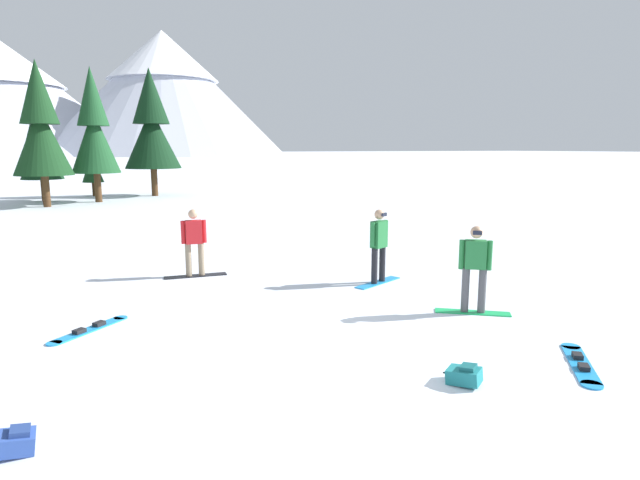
% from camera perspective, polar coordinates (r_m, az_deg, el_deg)
% --- Properties ---
extents(ground_plane, '(800.00, 800.00, 0.00)m').
position_cam_1_polar(ground_plane, '(8.62, 1.23, -12.14)').
color(ground_plane, silver).
extents(snowboarder_foreground, '(1.34, 1.08, 1.75)m').
position_cam_1_polar(snowboarder_foreground, '(10.77, 16.39, -2.85)').
color(snowboarder_foreground, '#19B259').
rests_on(snowboarder_foreground, ground_plane).
extents(snowboarder_midground, '(1.48, 0.84, 1.80)m').
position_cam_1_polar(snowboarder_midground, '(12.71, 6.37, -0.46)').
color(snowboarder_midground, '#1E8CD8').
rests_on(snowboarder_midground, ground_plane).
extents(snowboarder_background, '(1.58, 0.44, 1.72)m').
position_cam_1_polar(snowboarder_background, '(13.69, -13.45, -0.14)').
color(snowboarder_background, black).
rests_on(snowboarder_background, ground_plane).
extents(loose_snowboard_near_left, '(1.48, 1.31, 0.09)m').
position_cam_1_polar(loose_snowboard_near_left, '(10.47, -23.64, -8.82)').
color(loose_snowboard_near_left, '#1E8CD8').
rests_on(loose_snowboard_near_left, ground_plane).
extents(loose_snowboard_far_spare, '(1.36, 1.55, 0.09)m').
position_cam_1_polar(loose_snowboard_far_spare, '(9.09, 26.32, -11.88)').
color(loose_snowboard_far_spare, '#1E8CD8').
rests_on(loose_snowboard_far_spare, ground_plane).
extents(backpack_blue, '(0.53, 0.33, 0.29)m').
position_cam_1_polar(backpack_blue, '(6.87, -30.26, -18.33)').
color(backpack_blue, '#2D4C9E').
rests_on(backpack_blue, ground_plane).
extents(backpack_teal, '(0.52, 0.56, 0.30)m').
position_cam_1_polar(backpack_teal, '(7.81, 15.33, -13.89)').
color(backpack_teal, '#1E7A7F').
rests_on(backpack_teal, ground_plane).
extents(pine_tree_tall, '(3.06, 3.06, 7.90)m').
position_cam_1_polar(pine_tree_tall, '(32.84, -27.98, 10.68)').
color(pine_tree_tall, '#472D19').
rests_on(pine_tree_tall, ground_plane).
extents(pine_tree_slender, '(2.44, 2.44, 6.06)m').
position_cam_1_polar(pine_tree_slender, '(36.58, -28.02, 8.91)').
color(pine_tree_slender, '#472D19').
rests_on(pine_tree_slender, ground_plane).
extents(pine_tree_short, '(1.38, 1.38, 4.24)m').
position_cam_1_polar(pine_tree_short, '(38.89, -23.43, 7.77)').
color(pine_tree_short, '#472D19').
rests_on(pine_tree_short, ground_plane).
extents(pine_tree_broad, '(3.69, 3.69, 8.44)m').
position_cam_1_polar(pine_tree_broad, '(37.69, -17.75, 11.57)').
color(pine_tree_broad, '#472D19').
rests_on(pine_tree_broad, ground_plane).
extents(pine_tree_leaning, '(2.78, 2.78, 7.92)m').
position_cam_1_polar(pine_tree_leaning, '(34.49, -23.26, 10.94)').
color(pine_tree_leaning, '#472D19').
rests_on(pine_tree_leaning, ground_plane).
extents(peak_central_summit, '(112.11, 112.11, 47.78)m').
position_cam_1_polar(peak_central_summit, '(266.96, -31.07, 13.24)').
color(peak_central_summit, '#B2B7C6').
rests_on(peak_central_summit, ground_plane).
extents(peak_north_spur, '(101.94, 101.94, 51.40)m').
position_cam_1_polar(peak_north_spur, '(240.94, -16.50, 15.19)').
color(peak_north_spur, '#B2B7C6').
rests_on(peak_north_spur, ground_plane).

